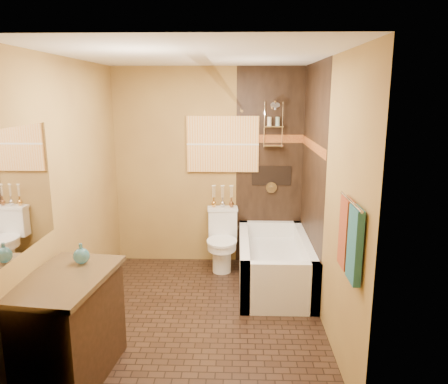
{
  "coord_description": "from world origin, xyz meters",
  "views": [
    {
      "loc": [
        0.36,
        -3.99,
        2.18
      ],
      "look_at": [
        0.23,
        0.4,
        1.18
      ],
      "focal_mm": 35.0,
      "sensor_mm": 36.0,
      "label": 1
    }
  ],
  "objects_px": {
    "bathtub": "(274,266)",
    "sunset_painting": "(223,144)",
    "toilet": "(222,239)",
    "vanity": "(68,327)"
  },
  "relations": [
    {
      "from": "sunset_painting",
      "to": "toilet",
      "type": "bearing_deg",
      "value": -90.0
    },
    {
      "from": "vanity",
      "to": "bathtub",
      "type": "bearing_deg",
      "value": 52.38
    },
    {
      "from": "bathtub",
      "to": "toilet",
      "type": "distance_m",
      "value": 0.79
    },
    {
      "from": "vanity",
      "to": "sunset_painting",
      "type": "bearing_deg",
      "value": 72.92
    },
    {
      "from": "toilet",
      "to": "vanity",
      "type": "xyz_separation_m",
      "value": [
        -1.1,
        -2.22,
        0.04
      ]
    },
    {
      "from": "bathtub",
      "to": "toilet",
      "type": "height_order",
      "value": "toilet"
    },
    {
      "from": "bathtub",
      "to": "toilet",
      "type": "xyz_separation_m",
      "value": [
        -0.62,
        0.47,
        0.16
      ]
    },
    {
      "from": "toilet",
      "to": "vanity",
      "type": "bearing_deg",
      "value": -120.42
    },
    {
      "from": "toilet",
      "to": "vanity",
      "type": "height_order",
      "value": "vanity"
    },
    {
      "from": "bathtub",
      "to": "sunset_painting",
      "type": "bearing_deg",
      "value": 130.55
    }
  ]
}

